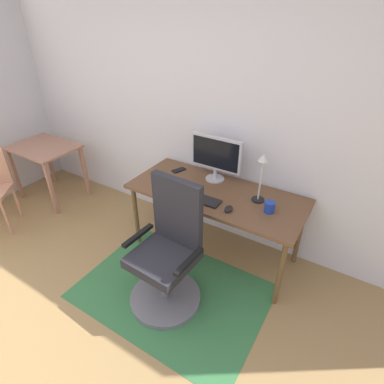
# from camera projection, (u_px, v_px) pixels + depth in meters

# --- Properties ---
(wall_back) EXTENTS (6.00, 0.10, 2.60)m
(wall_back) POSITION_uv_depth(u_px,v_px,m) (214.00, 110.00, 2.87)
(wall_back) COLOR silver
(wall_back) RESTS_ON ground
(area_rug) EXTENTS (1.58, 1.11, 0.01)m
(area_rug) POSITION_uv_depth(u_px,v_px,m) (172.00, 291.00, 2.69)
(area_rug) COLOR #336D3C
(area_rug) RESTS_ON ground
(desk) EXTENTS (1.60, 0.69, 0.71)m
(desk) POSITION_uv_depth(u_px,v_px,m) (216.00, 198.00, 2.80)
(desk) COLOR brown
(desk) RESTS_ON ground
(monitor) EXTENTS (0.50, 0.18, 0.43)m
(monitor) POSITION_uv_depth(u_px,v_px,m) (216.00, 155.00, 2.83)
(monitor) COLOR #B2B2B7
(monitor) RESTS_ON desk
(keyboard) EXTENTS (0.43, 0.13, 0.02)m
(keyboard) POSITION_uv_depth(u_px,v_px,m) (197.00, 198.00, 2.67)
(keyboard) COLOR black
(keyboard) RESTS_ON desk
(computer_mouse) EXTENTS (0.06, 0.10, 0.03)m
(computer_mouse) POSITION_uv_depth(u_px,v_px,m) (229.00, 209.00, 2.51)
(computer_mouse) COLOR black
(computer_mouse) RESTS_ON desk
(coffee_cup) EXTENTS (0.09, 0.09, 0.09)m
(coffee_cup) POSITION_uv_depth(u_px,v_px,m) (269.00, 207.00, 2.48)
(coffee_cup) COLOR navy
(coffee_cup) RESTS_ON desk
(cell_phone) EXTENTS (0.11, 0.15, 0.01)m
(cell_phone) POSITION_uv_depth(u_px,v_px,m) (179.00, 170.00, 3.11)
(cell_phone) COLOR black
(cell_phone) RESTS_ON desk
(desk_lamp) EXTENTS (0.11, 0.11, 0.44)m
(desk_lamp) POSITION_uv_depth(u_px,v_px,m) (262.00, 172.00, 2.50)
(desk_lamp) COLOR black
(desk_lamp) RESTS_ON desk
(office_chair) EXTENTS (0.60, 0.60, 1.09)m
(office_chair) POSITION_uv_depth(u_px,v_px,m) (168.00, 260.00, 2.44)
(office_chair) COLOR slate
(office_chair) RESTS_ON ground
(side_table) EXTENTS (0.78, 0.58, 0.70)m
(side_table) POSITION_uv_depth(u_px,v_px,m) (45.00, 154.00, 3.72)
(side_table) COLOR #9F6B54
(side_table) RESTS_ON ground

